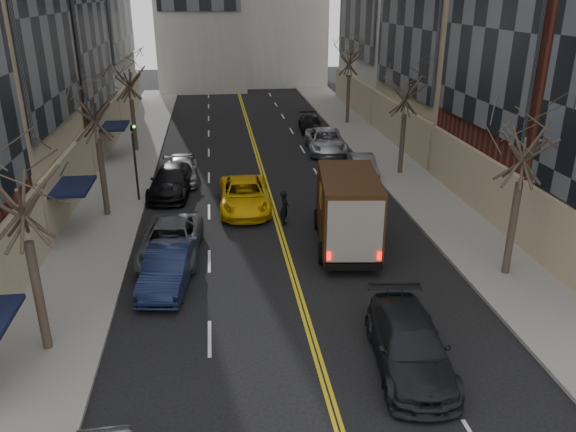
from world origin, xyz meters
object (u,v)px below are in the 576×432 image
object	(u,v)px
ups_truck	(347,210)
pedestrian	(285,208)
taxi	(244,195)
observer_sedan	(410,345)

from	to	relation	value
ups_truck	pedestrian	distance (m)	3.97
taxi	pedestrian	bearing A→B (deg)	-51.76
observer_sedan	taxi	size ratio (longest dim) A/B	0.98
ups_truck	observer_sedan	distance (m)	9.18
ups_truck	pedestrian	world-z (taller)	ups_truck
observer_sedan	pedestrian	bearing A→B (deg)	107.26
taxi	pedestrian	world-z (taller)	pedestrian
ups_truck	observer_sedan	bearing A→B (deg)	-83.17
observer_sedan	taxi	bearing A→B (deg)	112.43
observer_sedan	pedestrian	distance (m)	12.31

